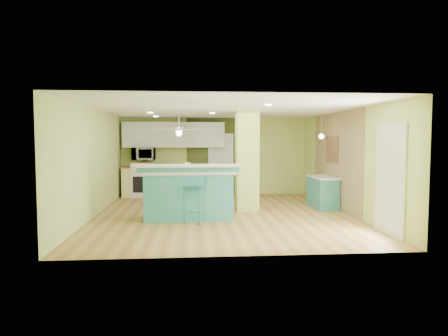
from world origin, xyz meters
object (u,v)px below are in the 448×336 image
Objects in this scene: bar_stool at (196,186)px; canister at (187,166)px; side_counter at (322,192)px; fruit_bowl at (194,166)px; peninsula at (189,193)px.

canister reaches higher than bar_stool.
bar_stool is 0.94× the size of side_counter.
fruit_bowl is 1.63× the size of canister.
side_counter is at bearing 17.96° from peninsula.
bar_stool is at bearing -153.66° from side_counter.
bar_stool reaches higher than fruit_bowl.
bar_stool is 0.78m from canister.
bar_stool reaches higher than side_counter.
fruit_bowl is (-0.01, 4.08, 0.17)m from bar_stool.
fruit_bowl is at bearing 144.23° from side_counter.
canister is (-0.18, -3.42, 0.20)m from fruit_bowl.
fruit_bowl is (-3.36, 2.42, 0.56)m from side_counter.
side_counter is at bearing 15.75° from canister.
fruit_bowl is 3.43m from canister.
canister is (-0.19, 0.66, 0.37)m from bar_stool.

